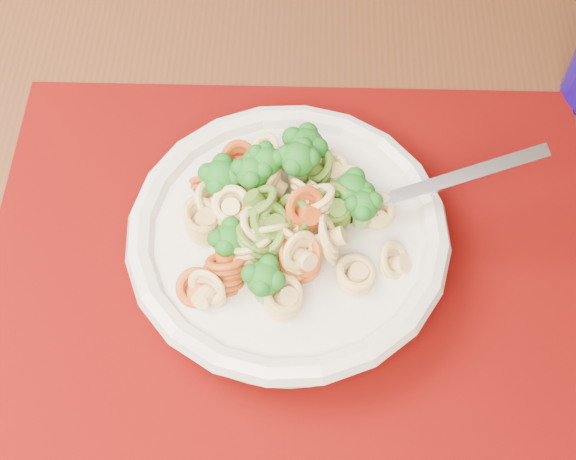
# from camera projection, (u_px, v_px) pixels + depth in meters

# --- Properties ---
(dining_table) EXTENTS (1.34, 0.92, 0.78)m
(dining_table) POSITION_uv_depth(u_px,v_px,m) (249.00, 204.00, 0.77)
(dining_table) COLOR #4B2615
(dining_table) RESTS_ON ground
(placemat) EXTENTS (0.49, 0.40, 0.00)m
(placemat) POSITION_uv_depth(u_px,v_px,m) (295.00, 271.00, 0.59)
(placemat) COLOR #4D0403
(placemat) RESTS_ON dining_table
(pasta_bowl) EXTENTS (0.23, 0.23, 0.04)m
(pasta_bowl) POSITION_uv_depth(u_px,v_px,m) (288.00, 239.00, 0.58)
(pasta_bowl) COLOR beige
(pasta_bowl) RESTS_ON placemat
(pasta_broccoli_heap) EXTENTS (0.20, 0.20, 0.06)m
(pasta_broccoli_heap) POSITION_uv_depth(u_px,v_px,m) (288.00, 226.00, 0.56)
(pasta_broccoli_heap) COLOR #F2C977
(pasta_broccoli_heap) RESTS_ON pasta_bowl
(fork) EXTENTS (0.18, 0.07, 0.08)m
(fork) POSITION_uv_depth(u_px,v_px,m) (358.00, 209.00, 0.57)
(fork) COLOR silver
(fork) RESTS_ON pasta_bowl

